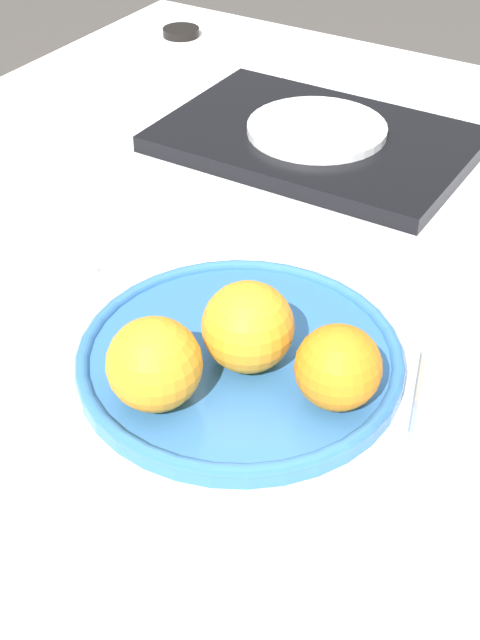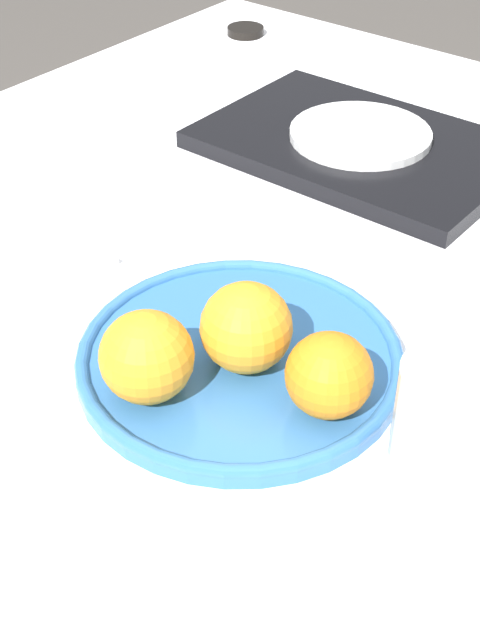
% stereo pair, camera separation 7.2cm
% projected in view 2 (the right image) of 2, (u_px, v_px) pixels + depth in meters
% --- Properties ---
extents(table, '(1.29, 0.94, 0.77)m').
position_uv_depth(table, '(393.00, 493.00, 1.15)').
color(table, white).
rests_on(table, ground_plane).
extents(fruit_platter, '(0.28, 0.28, 0.02)m').
position_uv_depth(fruit_platter, '(240.00, 358.00, 0.75)').
color(fruit_platter, '#336BAD').
rests_on(fruit_platter, table).
extents(orange_0, '(0.08, 0.08, 0.08)m').
position_uv_depth(orange_0, '(246.00, 327.00, 0.72)').
color(orange_0, orange).
rests_on(orange_0, fruit_platter).
extents(orange_1, '(0.07, 0.07, 0.07)m').
position_uv_depth(orange_1, '(147.00, 357.00, 0.69)').
color(orange_1, orange).
rests_on(orange_1, fruit_platter).
extents(orange_2, '(0.07, 0.07, 0.07)m').
position_uv_depth(orange_2, '(329.00, 375.00, 0.68)').
color(orange_2, orange).
rests_on(orange_2, fruit_platter).
extents(water_glass, '(0.07, 0.07, 0.12)m').
position_uv_depth(water_glass, '(443.00, 437.00, 0.61)').
color(water_glass, silver).
rests_on(water_glass, table).
extents(serving_tray, '(0.36, 0.25, 0.02)m').
position_uv_depth(serving_tray, '(359.00, 146.00, 1.06)').
color(serving_tray, black).
rests_on(serving_tray, table).
extents(side_plate, '(0.17, 0.17, 0.01)m').
position_uv_depth(side_plate, '(360.00, 134.00, 1.05)').
color(side_plate, white).
rests_on(side_plate, serving_tray).
extents(napkin, '(0.14, 0.15, 0.01)m').
position_uv_depth(napkin, '(14.00, 270.00, 0.86)').
color(napkin, white).
rests_on(napkin, table).
extents(soy_dish, '(0.06, 0.06, 0.01)m').
position_uv_depth(soy_dish, '(245.00, 31.00, 1.38)').
color(soy_dish, black).
rests_on(soy_dish, table).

